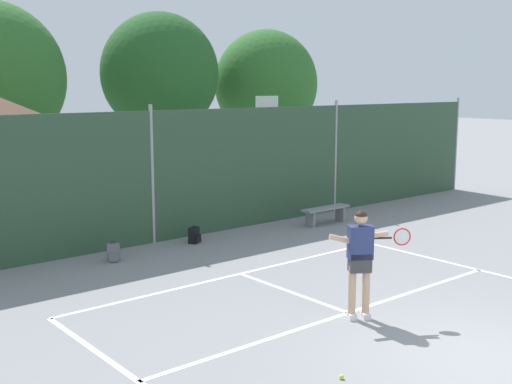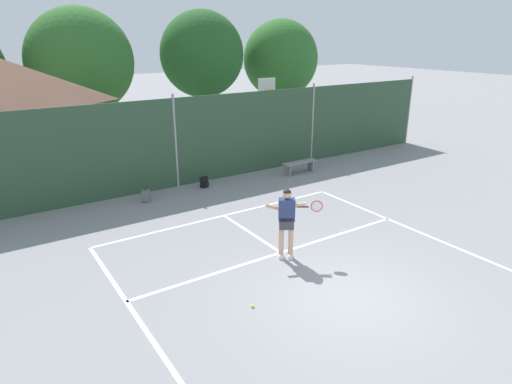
# 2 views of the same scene
# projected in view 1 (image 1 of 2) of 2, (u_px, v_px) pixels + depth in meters

# --- Properties ---
(ground_plane) EXTENTS (120.00, 120.00, 0.00)m
(ground_plane) POSITION_uv_depth(u_px,v_px,m) (476.00, 359.00, 9.24)
(ground_plane) COLOR gray
(court_markings) EXTENTS (8.30, 11.10, 0.01)m
(court_markings) POSITION_uv_depth(u_px,v_px,m) (438.00, 345.00, 9.73)
(court_markings) COLOR white
(court_markings) RESTS_ON ground
(chainlink_fence) EXTENTS (26.09, 0.09, 3.43)m
(chainlink_fence) POSITION_uv_depth(u_px,v_px,m) (152.00, 178.00, 15.81)
(chainlink_fence) COLOR #2D4C33
(chainlink_fence) RESTS_ON ground
(basketball_hoop) EXTENTS (0.90, 0.67, 3.55)m
(basketball_hoop) POSITION_uv_depth(u_px,v_px,m) (266.00, 135.00, 20.67)
(basketball_hoop) COLOR #9E9EA3
(basketball_hoop) RESTS_ON ground
(treeline_backdrop) EXTENTS (26.45, 4.68, 6.78)m
(treeline_backdrop) POSITION_uv_depth(u_px,v_px,m) (4.00, 80.00, 22.01)
(treeline_backdrop) COLOR brown
(treeline_backdrop) RESTS_ON ground
(tennis_player) EXTENTS (1.29, 0.75, 1.85)m
(tennis_player) POSITION_uv_depth(u_px,v_px,m) (361.00, 254.00, 10.70)
(tennis_player) COLOR silver
(tennis_player) RESTS_ON ground
(tennis_ball) EXTENTS (0.07, 0.07, 0.07)m
(tennis_ball) POSITION_uv_depth(u_px,v_px,m) (341.00, 377.00, 8.62)
(tennis_ball) COLOR #CCE033
(tennis_ball) RESTS_ON ground
(backpack_grey) EXTENTS (0.33, 0.32, 0.46)m
(backpack_grey) POSITION_uv_depth(u_px,v_px,m) (113.00, 253.00, 14.33)
(backpack_grey) COLOR slate
(backpack_grey) RESTS_ON ground
(backpack_black) EXTENTS (0.34, 0.33, 0.46)m
(backpack_black) POSITION_uv_depth(u_px,v_px,m) (194.00, 236.00, 15.99)
(backpack_black) COLOR black
(backpack_black) RESTS_ON ground
(courtside_bench) EXTENTS (1.60, 0.36, 0.48)m
(courtside_bench) POSITION_uv_depth(u_px,v_px,m) (326.00, 211.00, 18.19)
(courtside_bench) COLOR gray
(courtside_bench) RESTS_ON ground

